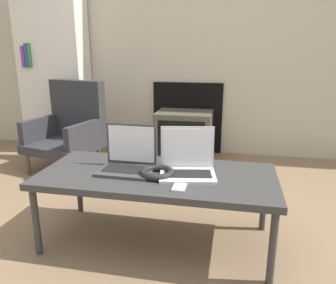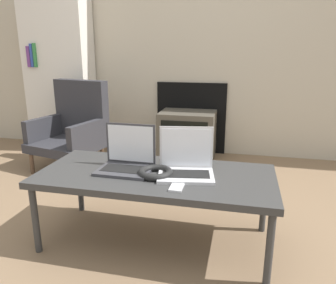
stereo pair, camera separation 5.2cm
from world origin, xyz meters
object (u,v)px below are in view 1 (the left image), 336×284
at_px(headphones, 157,173).
at_px(tv, 184,135).
at_px(phone, 180,185).
at_px(armchair, 70,126).
at_px(laptop_left, 128,160).
at_px(laptop_right, 187,164).

bearing_deg(headphones, tv, 93.56).
distance_m(phone, armchair, 1.76).
relative_size(laptop_left, tv, 0.54).
xyz_separation_m(laptop_right, phone, (-0.01, -0.17, -0.05)).
height_order(headphones, phone, headphones).
xyz_separation_m(laptop_right, tv, (-0.25, 1.52, -0.24)).
distance_m(tv, armchair, 1.11).
relative_size(laptop_right, tv, 0.60).
bearing_deg(armchair, laptop_left, -36.17).
bearing_deg(laptop_left, tv, 87.63).
relative_size(phone, tv, 0.27).
height_order(tv, armchair, armchair).
bearing_deg(laptop_right, armchair, 129.48).
bearing_deg(tv, armchair, -156.00).
xyz_separation_m(headphones, tv, (-0.10, 1.58, -0.20)).
height_order(laptop_right, headphones, laptop_right).
bearing_deg(headphones, laptop_left, 160.10).
height_order(phone, tv, tv).
relative_size(laptop_left, headphones, 1.58).
bearing_deg(phone, headphones, 143.00).
bearing_deg(armchair, tv, 37.22).
distance_m(laptop_left, tv, 1.54).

